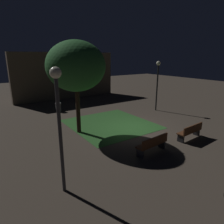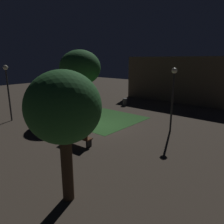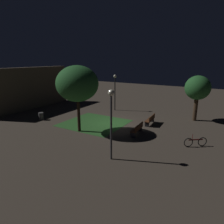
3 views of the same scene
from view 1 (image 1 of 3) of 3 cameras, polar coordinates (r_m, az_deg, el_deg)
name	(u,v)px [view 1 (image 1 of 3)]	position (r m, az deg, el deg)	size (l,w,h in m)	color
ground_plane	(133,128)	(13.20, 6.12, -4.53)	(60.00, 60.00, 0.00)	#473D33
grass_lawn	(110,124)	(13.85, -0.48, -3.43)	(5.32, 5.64, 0.01)	#2D6028
bench_front_left	(153,144)	(9.90, 11.67, -8.93)	(1.83, 0.62, 0.88)	#512D19
bench_path_side	(191,131)	(12.09, 21.69, -5.13)	(1.83, 0.60, 0.88)	#512D19
tree_lawn_side	(76,66)	(11.73, -10.33, 12.77)	(3.39, 3.39, 5.45)	#2D2116
lamp_post_plaza_west	(58,110)	(6.42, -15.18, 0.43)	(0.36, 0.36, 4.28)	#333338
lamp_post_plaza_east	(158,77)	(17.24, 13.01, 9.77)	(0.36, 0.36, 4.18)	black
trash_bin	(58,107)	(17.49, -15.18, 1.37)	(0.49, 0.49, 0.74)	#4C4C4C
building_wall_backdrop	(66,76)	(22.58, -13.11, 10.11)	(11.23, 0.80, 4.96)	brown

